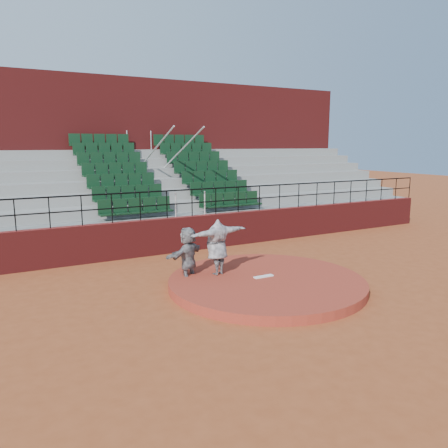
# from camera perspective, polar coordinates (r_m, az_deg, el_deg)

# --- Properties ---
(ground) EXTENTS (90.00, 90.00, 0.00)m
(ground) POSITION_cam_1_polar(r_m,az_deg,el_deg) (12.48, 5.56, -8.17)
(ground) COLOR brown
(ground) RESTS_ON ground
(pitchers_mound) EXTENTS (5.50, 5.50, 0.25)m
(pitchers_mound) POSITION_cam_1_polar(r_m,az_deg,el_deg) (12.44, 5.57, -7.63)
(pitchers_mound) COLOR maroon
(pitchers_mound) RESTS_ON ground
(pitching_rubber) EXTENTS (0.60, 0.15, 0.03)m
(pitching_rubber) POSITION_cam_1_polar(r_m,az_deg,el_deg) (12.51, 5.19, -6.83)
(pitching_rubber) COLOR white
(pitching_rubber) RESTS_ON pitchers_mound
(boundary_wall) EXTENTS (24.00, 0.30, 1.30)m
(boundary_wall) POSITION_cam_1_polar(r_m,az_deg,el_deg) (16.54, -4.15, -1.18)
(boundary_wall) COLOR maroon
(boundary_wall) RESTS_ON ground
(wall_railing) EXTENTS (24.04, 0.05, 1.03)m
(wall_railing) POSITION_cam_1_polar(r_m,az_deg,el_deg) (16.32, -4.21, 3.57)
(wall_railing) COLOR black
(wall_railing) RESTS_ON boundary_wall
(seating_deck) EXTENTS (24.00, 5.97, 4.63)m
(seating_deck) POSITION_cam_1_polar(r_m,az_deg,el_deg) (19.75, -8.57, 2.92)
(seating_deck) COLOR gray
(seating_deck) RESTS_ON ground
(press_box_facade) EXTENTS (24.00, 3.00, 7.10)m
(press_box_facade) POSITION_cam_1_polar(r_m,az_deg,el_deg) (23.34, -12.10, 9.16)
(press_box_facade) COLOR maroon
(press_box_facade) RESTS_ON ground
(pitcher) EXTENTS (2.05, 0.88, 1.62)m
(pitcher) POSITION_cam_1_polar(r_m,az_deg,el_deg) (12.52, -0.89, -3.02)
(pitcher) COLOR black
(pitcher) RESTS_ON pitchers_mound
(fielder) EXTENTS (1.57, 1.20, 1.65)m
(fielder) POSITION_cam_1_polar(r_m,az_deg,el_deg) (12.56, -4.75, -4.10)
(fielder) COLOR black
(fielder) RESTS_ON ground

